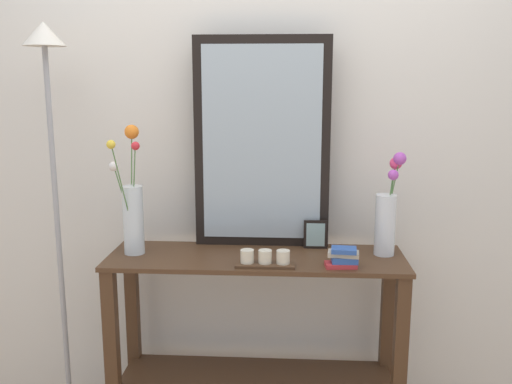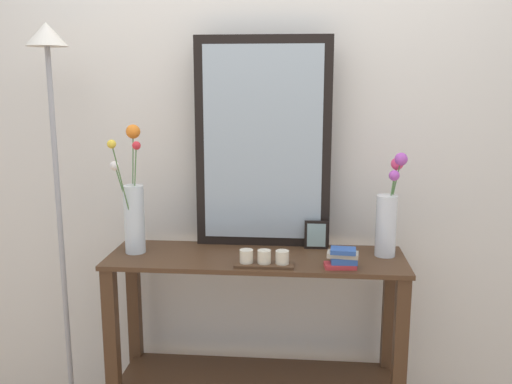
# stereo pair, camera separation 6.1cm
# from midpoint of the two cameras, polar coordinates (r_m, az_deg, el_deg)

# --- Properties ---
(wall_back) EXTENTS (6.40, 0.08, 2.70)m
(wall_back) POSITION_cam_midpoint_polar(r_m,az_deg,el_deg) (2.65, 1.27, 5.80)
(wall_back) COLOR silver
(wall_back) RESTS_ON ground
(console_table) EXTENTS (1.29, 0.40, 0.86)m
(console_table) POSITION_cam_midpoint_polar(r_m,az_deg,el_deg) (2.55, 0.70, -13.55)
(console_table) COLOR #472D1C
(console_table) RESTS_ON ground
(mirror_leaning) EXTENTS (0.61, 0.03, 0.95)m
(mirror_leaning) POSITION_cam_midpoint_polar(r_m,az_deg,el_deg) (2.50, 1.41, 5.00)
(mirror_leaning) COLOR black
(mirror_leaning) RESTS_ON console_table
(tall_vase_left) EXTENTS (0.13, 0.22, 0.56)m
(tall_vase_left) POSITION_cam_midpoint_polar(r_m,az_deg,el_deg) (2.49, -11.80, -1.60)
(tall_vase_left) COLOR silver
(tall_vase_left) RESTS_ON console_table
(vase_right) EXTENTS (0.13, 0.13, 0.45)m
(vase_right) POSITION_cam_midpoint_polar(r_m,az_deg,el_deg) (2.47, 14.09, -2.37)
(vase_right) COLOR silver
(vase_right) RESTS_ON console_table
(candle_tray) EXTENTS (0.24, 0.09, 0.07)m
(candle_tray) POSITION_cam_midpoint_polar(r_m,az_deg,el_deg) (2.30, 1.62, -6.93)
(candle_tray) COLOR #472D1C
(candle_tray) RESTS_ON console_table
(picture_frame_small) EXTENTS (0.11, 0.01, 0.13)m
(picture_frame_small) POSITION_cam_midpoint_polar(r_m,az_deg,el_deg) (2.53, 6.90, -4.40)
(picture_frame_small) COLOR black
(picture_frame_small) RESTS_ON console_table
(book_stack) EXTENTS (0.14, 0.09, 0.08)m
(book_stack) POSITION_cam_midpoint_polar(r_m,az_deg,el_deg) (2.30, 9.63, -6.71)
(book_stack) COLOR #C63338
(book_stack) RESTS_ON console_table
(floor_lamp) EXTENTS (0.24, 0.24, 1.85)m
(floor_lamp) POSITION_cam_midpoint_polar(r_m,az_deg,el_deg) (2.61, -19.26, 2.83)
(floor_lamp) COLOR #9E9EA3
(floor_lamp) RESTS_ON ground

